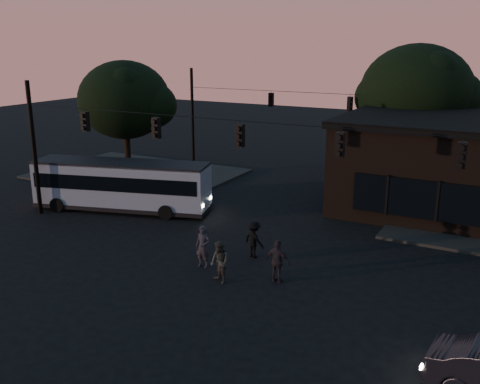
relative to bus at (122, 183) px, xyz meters
The scene contains 11 objects.
ground 11.54m from the bus, 36.05° to the right, with size 120.00×120.00×0.00m, color black.
sidewalk_far_left 8.83m from the bus, 123.20° to the left, with size 14.00×10.00×0.15m, color black.
tree_behind 20.72m from the bus, 49.08° to the left, with size 7.60×7.60×9.43m.
tree_left 8.81m from the bus, 127.19° to the left, with size 6.40×6.40×8.30m.
signal_rig_near 10.04m from the bus, 16.44° to the right, with size 26.24×0.30×7.50m.
signal_rig_far 16.38m from the bus, 55.16° to the left, with size 26.24×0.30×7.50m.
bus is the anchor object (origin of this frame).
pedestrian_a 9.75m from the bus, 29.11° to the right, with size 0.68×0.45×1.88m, color #232129.
pedestrian_b 11.49m from the bus, 30.06° to the right, with size 0.86×0.67×1.76m, color #2E2F2A.
pedestrian_c 12.85m from the bus, 20.98° to the right, with size 1.07×0.44×1.82m, color black.
pedestrian_d 10.33m from the bus, 15.16° to the right, with size 1.11×0.64×1.71m, color black.
Camera 1 is at (10.92, -16.26, 9.48)m, focal length 40.00 mm.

